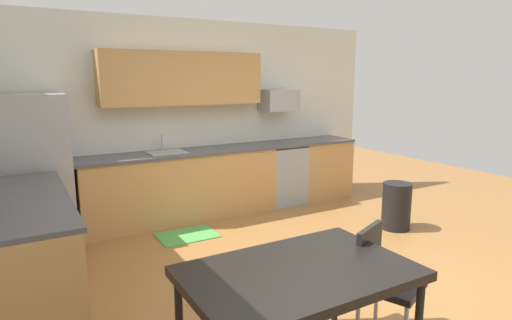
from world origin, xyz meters
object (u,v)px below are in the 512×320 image
at_px(microwave, 279,100).
at_px(dining_table, 299,278).
at_px(oven_range, 282,173).
at_px(refrigerator, 34,172).
at_px(trash_bin, 396,206).
at_px(chair_near_table, 382,275).

distance_m(microwave, dining_table, 4.18).
relative_size(oven_range, microwave, 1.69).
xyz_separation_m(refrigerator, microwave, (3.39, 0.18, 0.71)).
bearing_deg(oven_range, microwave, 90.00).
bearing_deg(oven_range, trash_bin, -70.80).
height_order(microwave, chair_near_table, microwave).
xyz_separation_m(dining_table, chair_near_table, (0.78, 0.05, -0.19)).
bearing_deg(dining_table, microwave, 58.81).
height_order(oven_range, microwave, microwave).
distance_m(refrigerator, microwave, 3.47).
bearing_deg(trash_bin, refrigerator, 157.43).
height_order(refrigerator, trash_bin, refrigerator).
distance_m(dining_table, trash_bin, 3.21).
relative_size(microwave, dining_table, 0.39).
bearing_deg(microwave, trash_bin, -71.77).
xyz_separation_m(oven_range, microwave, (0.00, 0.10, 1.12)).
relative_size(dining_table, chair_near_table, 1.65).
relative_size(refrigerator, microwave, 3.22).
height_order(chair_near_table, trash_bin, chair_near_table).
height_order(microwave, trash_bin, microwave).
height_order(refrigerator, dining_table, refrigerator).
bearing_deg(refrigerator, chair_near_table, -57.77).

